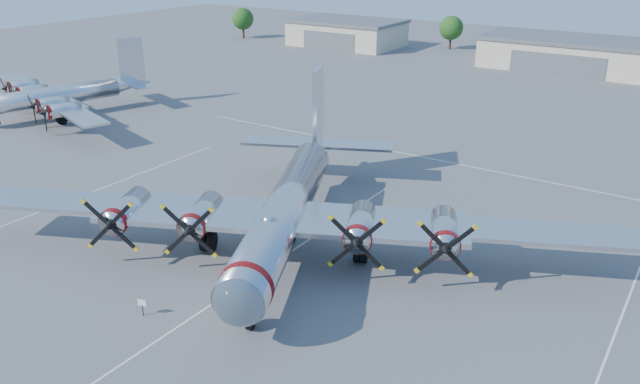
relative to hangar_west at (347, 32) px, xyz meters
The scene contains 9 objects.
ground 93.54m from the hangar_west, 61.23° to the right, with size 260.00×260.00×0.00m, color #555558.
parking_lines 95.08m from the hangar_west, 61.74° to the right, with size 60.00×50.08×0.01m.
hangar_west is the anchor object (origin of this frame).
hangar_center 45.00m from the hangar_west, ahead, with size 28.60×14.60×5.40m.
tree_far_west 25.36m from the hangar_west, behind, with size 4.80×4.80×6.64m.
tree_west 21.61m from the hangar_west, 21.89° to the left, with size 4.80×4.80×6.64m.
main_bomber_b29 92.06m from the hangar_west, 61.42° to the right, with size 48.21×32.98×10.66m, color silver, non-canonical shape.
bomber_west 67.89m from the hangar_west, 91.60° to the right, with size 34.13×24.17×9.02m, color silver, non-canonical shape.
info_placard 102.86m from the hangar_west, 65.69° to the right, with size 0.58×0.19×1.12m.
Camera 1 is at (24.47, -32.95, 21.76)m, focal length 35.00 mm.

